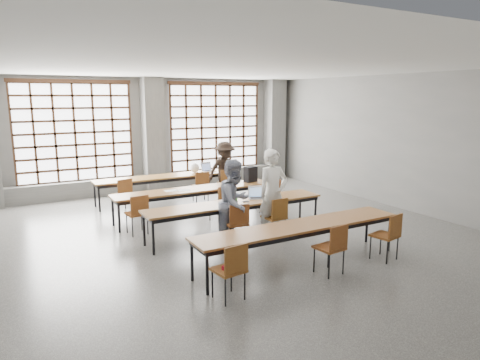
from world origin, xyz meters
The scene contains 37 objects.
floor centered at (0.00, 0.00, 0.00)m, with size 11.00×11.00×0.00m, color #464644.
ceiling centered at (0.00, 0.00, 3.50)m, with size 11.00×11.00×0.00m, color silver.
wall_back centered at (0.00, 5.50, 1.75)m, with size 10.00×10.00×0.00m, color slate.
wall_right centered at (5.00, 0.00, 1.75)m, with size 11.00×11.00×0.00m, color slate.
column_mid centered at (0.00, 5.22, 1.75)m, with size 0.60×0.55×3.50m, color #535351.
column_right centered at (4.50, 5.22, 1.75)m, with size 0.60×0.55×3.50m, color #535351.
window_left centered at (-2.25, 5.42, 1.90)m, with size 3.32×0.12×3.00m.
window_right centered at (2.25, 5.42, 1.90)m, with size 3.32×0.12×3.00m.
sill_ledge centered at (0.00, 5.30, 0.25)m, with size 9.80×0.35×0.50m, color #535351.
desk_row_a centered at (-0.14, 3.74, 0.66)m, with size 4.00×0.70×0.73m.
desk_row_b centered at (-0.11, 1.76, 0.66)m, with size 4.00×0.70×0.73m.
desk_row_c centered at (0.11, 0.09, 0.66)m, with size 4.00×0.70×0.73m.
desk_row_d centered at (0.30, -1.90, 0.66)m, with size 4.00×0.70×0.73m.
chair_back_left centered at (-1.52, 3.11, 0.54)m, with size 0.50×0.50×0.88m.
chair_back_mid centered at (0.65, 3.11, 0.54)m, with size 0.47×0.47×0.88m.
chair_back_right centered at (1.45, 3.11, 0.54)m, with size 0.49×0.50×0.88m.
chair_mid_left centered at (-1.71, 1.13, 0.54)m, with size 0.46×0.46×0.88m.
chair_mid_centre centered at (0.30, 1.13, 0.54)m, with size 0.50×0.50×0.88m.
chair_mid_right centered at (1.70, 1.13, 0.54)m, with size 0.50×0.50×0.88m.
chair_front_left centered at (-0.20, -0.54, 0.54)m, with size 0.48×0.48×0.88m.
chair_front_right centered at (0.72, -0.54, 0.54)m, with size 0.44×0.45×0.88m.
chair_near_left centered at (-1.39, -2.52, 0.54)m, with size 0.47×0.47×0.88m.
chair_near_mid centered at (0.51, -2.52, 0.54)m, with size 0.46×0.46×0.88m.
chair_near_right centered at (1.82, -2.52, 0.54)m, with size 0.49×0.50×0.88m.
student_male centered at (0.71, -0.41, 0.94)m, with size 0.68×0.45×1.87m, color white.
student_female centered at (-0.19, -0.41, 0.86)m, with size 0.84×0.65×1.73m, color #19244B.
student_back centered at (1.46, 3.24, 0.83)m, with size 1.07×0.61×1.65m, color black.
laptop_front centered at (0.69, 0.19, 0.79)m, with size 0.45×0.43×0.26m.
laptop_back centered at (1.20, 3.84, 0.79)m, with size 0.42×0.38×0.26m.
mouse centered at (1.06, 0.07, 0.75)m, with size 0.10×0.06×0.04m, color white.
green_box centered at (0.06, 0.17, 0.78)m, with size 0.25×0.09×0.09m, color #3A8F2E.
phone centered at (0.29, -0.01, 0.74)m, with size 0.13×0.06×0.01m, color black.
paper_sheet_a centered at (-0.71, 1.81, 0.73)m, with size 0.30×0.21×0.00m, color white.
paper_sheet_b centered at (-0.41, 1.71, 0.73)m, with size 0.30×0.21×0.00m, color white.
backpack centered at (1.49, 1.81, 0.93)m, with size 0.32×0.20×0.40m, color black.
plastic_bag centered at (0.76, 3.79, 0.87)m, with size 0.26×0.21×0.29m, color white.
red_pouch centered at (-1.40, -2.45, 0.50)m, with size 0.20×0.08×0.06m, color #AB1524.
Camera 1 is at (-4.10, -7.63, 2.93)m, focal length 32.00 mm.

